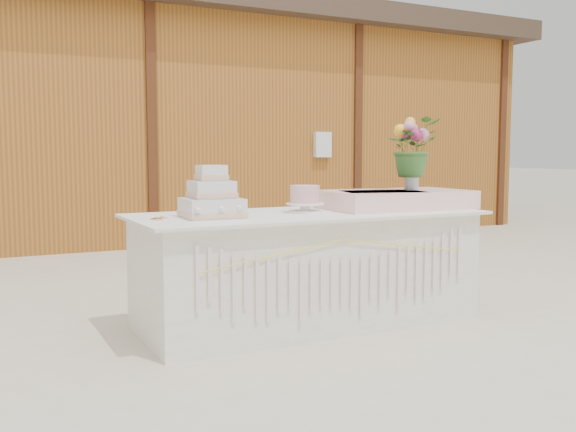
% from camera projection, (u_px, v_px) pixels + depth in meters
% --- Properties ---
extents(ground, '(80.00, 80.00, 0.00)m').
position_uv_depth(ground, '(308.00, 323.00, 4.46)').
color(ground, beige).
rests_on(ground, ground).
extents(barn, '(12.60, 4.60, 3.30)m').
position_uv_depth(barn, '(116.00, 120.00, 9.61)').
color(barn, '#97591F').
rests_on(barn, ground).
extents(cake_table, '(2.40, 1.00, 0.77)m').
position_uv_depth(cake_table, '(308.00, 268.00, 4.41)').
color(cake_table, white).
rests_on(cake_table, ground).
extents(wedding_cake, '(0.38, 0.38, 0.33)m').
position_uv_depth(wedding_cake, '(212.00, 200.00, 4.04)').
color(wedding_cake, silver).
rests_on(wedding_cake, cake_table).
extents(pink_cake_stand, '(0.26, 0.26, 0.19)m').
position_uv_depth(pink_cake_stand, '(305.00, 197.00, 4.37)').
color(pink_cake_stand, white).
rests_on(pink_cake_stand, cake_table).
extents(satin_runner, '(1.08, 0.65, 0.13)m').
position_uv_depth(satin_runner, '(396.00, 199.00, 4.71)').
color(satin_runner, '#FFCECD').
rests_on(satin_runner, cake_table).
extents(flower_vase, '(0.11, 0.11, 0.15)m').
position_uv_depth(flower_vase, '(411.00, 180.00, 4.73)').
color(flower_vase, silver).
rests_on(flower_vase, satin_runner).
extents(bouquet, '(0.43, 0.38, 0.43)m').
position_uv_depth(bouquet, '(412.00, 141.00, 4.70)').
color(bouquet, '#366829').
rests_on(bouquet, flower_vase).
extents(loose_flowers, '(0.22, 0.37, 0.02)m').
position_uv_depth(loose_flowers, '(161.00, 218.00, 3.93)').
color(loose_flowers, pink).
rests_on(loose_flowers, cake_table).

